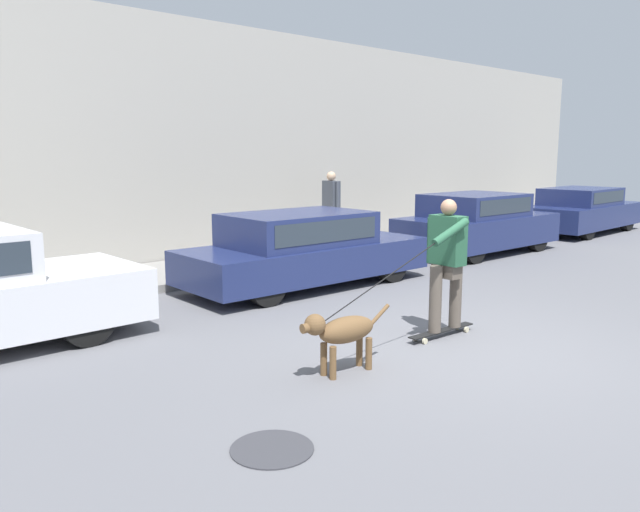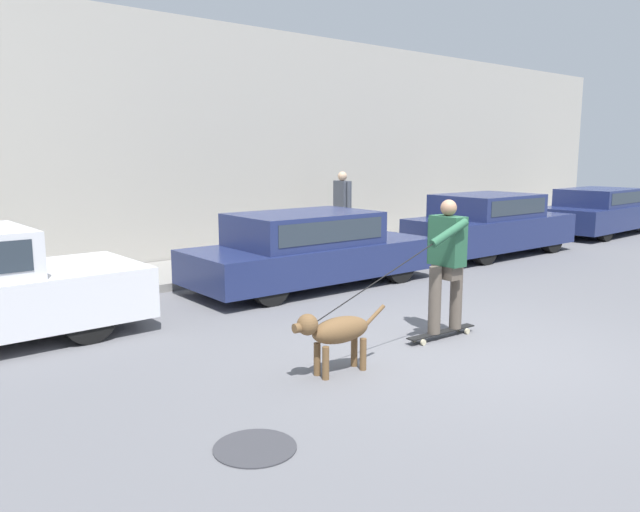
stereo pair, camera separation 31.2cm
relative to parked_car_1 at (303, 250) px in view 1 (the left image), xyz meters
The scene contains 11 objects.
ground_plane 3.90m from the parked_car_1, 102.50° to the right, with size 36.00×36.00×0.00m, color slate.
back_wall 3.89m from the parked_car_1, 103.98° to the left, with size 32.00×0.30×4.81m.
sidewalk_curb 2.38m from the parked_car_1, 111.12° to the left, with size 30.00×2.04×0.13m.
parked_car_1 is the anchor object (origin of this frame).
parked_car_2 5.16m from the parked_car_1, ahead, with size 3.99×1.90×1.33m.
parked_car_3 10.36m from the parked_car_1, ahead, with size 4.34×1.78×1.25m.
dog 4.24m from the parked_car_1, 126.09° to the right, with size 1.15×0.33×0.68m.
skateboarder 3.43m from the parked_car_1, 100.99° to the right, with size 2.69×0.62×1.69m.
pedestrian_with_bag 3.51m from the parked_car_1, 38.56° to the left, with size 0.27×0.68×1.68m.
manhole_cover 5.90m from the parked_car_1, 133.75° to the right, with size 0.64×0.64×0.01m.
fire_hydrant 2.63m from the parked_car_1, 19.84° to the left, with size 0.18×0.18×0.72m.
Camera 1 is at (-5.97, -3.98, 2.24)m, focal length 35.00 mm.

